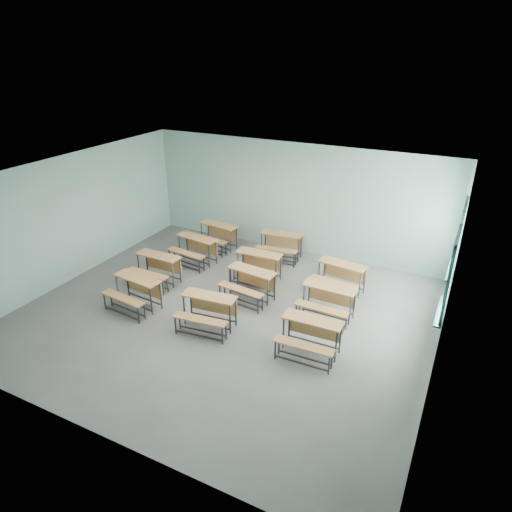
{
  "coord_description": "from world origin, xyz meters",
  "views": [
    {
      "loc": [
        4.59,
        -7.68,
        5.68
      ],
      "look_at": [
        0.16,
        1.2,
        1.0
      ],
      "focal_mm": 32.0,
      "sensor_mm": 36.0,
      "label": 1
    }
  ],
  "objects_px": {
    "desk_unit_r0c1": "(207,308)",
    "desk_unit_r2c0": "(195,246)",
    "desk_unit_r0c2": "(310,332)",
    "desk_unit_r3c0": "(217,233)",
    "desk_unit_r0c0": "(135,289)",
    "desk_unit_r2c2": "(340,274)",
    "desk_unit_r3c1": "(280,242)",
    "desk_unit_r2c1": "(257,263)",
    "desk_unit_r1c2": "(328,298)",
    "desk_unit_r1c1": "(249,281)",
    "desk_unit_r1c0": "(156,265)"
  },
  "relations": [
    {
      "from": "desk_unit_r2c1",
      "to": "desk_unit_r3c1",
      "type": "height_order",
      "value": "same"
    },
    {
      "from": "desk_unit_r1c1",
      "to": "desk_unit_r2c2",
      "type": "height_order",
      "value": "same"
    },
    {
      "from": "desk_unit_r1c1",
      "to": "desk_unit_r3c0",
      "type": "xyz_separation_m",
      "value": [
        -2.26,
        2.24,
        0.0
      ]
    },
    {
      "from": "desk_unit_r0c0",
      "to": "desk_unit_r0c2",
      "type": "height_order",
      "value": "same"
    },
    {
      "from": "desk_unit_r1c2",
      "to": "desk_unit_r3c0",
      "type": "height_order",
      "value": "same"
    },
    {
      "from": "desk_unit_r1c2",
      "to": "desk_unit_r3c0",
      "type": "xyz_separation_m",
      "value": [
        -4.19,
        2.19,
        0.0
      ]
    },
    {
      "from": "desk_unit_r1c1",
      "to": "desk_unit_r2c0",
      "type": "distance_m",
      "value": 2.55
    },
    {
      "from": "desk_unit_r2c0",
      "to": "desk_unit_r0c2",
      "type": "bearing_deg",
      "value": -22.01
    },
    {
      "from": "desk_unit_r2c0",
      "to": "desk_unit_r0c0",
      "type": "bearing_deg",
      "value": -80.13
    },
    {
      "from": "desk_unit_r2c0",
      "to": "desk_unit_r2c1",
      "type": "height_order",
      "value": "same"
    },
    {
      "from": "desk_unit_r3c0",
      "to": "desk_unit_r0c1",
      "type": "bearing_deg",
      "value": -54.58
    },
    {
      "from": "desk_unit_r0c0",
      "to": "desk_unit_r2c2",
      "type": "xyz_separation_m",
      "value": [
        4.04,
        2.84,
        0.0
      ]
    },
    {
      "from": "desk_unit_r0c1",
      "to": "desk_unit_r2c2",
      "type": "height_order",
      "value": "same"
    },
    {
      "from": "desk_unit_r2c1",
      "to": "desk_unit_r3c1",
      "type": "xyz_separation_m",
      "value": [
        -0.0,
        1.48,
        0.0
      ]
    },
    {
      "from": "desk_unit_r0c2",
      "to": "desk_unit_r2c0",
      "type": "bearing_deg",
      "value": 149.13
    },
    {
      "from": "desk_unit_r0c0",
      "to": "desk_unit_r1c0",
      "type": "relative_size",
      "value": 1.06
    },
    {
      "from": "desk_unit_r1c1",
      "to": "desk_unit_r2c1",
      "type": "xyz_separation_m",
      "value": [
        -0.26,
        0.96,
        0.0
      ]
    },
    {
      "from": "desk_unit_r1c1",
      "to": "desk_unit_r2c1",
      "type": "bearing_deg",
      "value": 112.34
    },
    {
      "from": "desk_unit_r0c2",
      "to": "desk_unit_r2c2",
      "type": "height_order",
      "value": "same"
    },
    {
      "from": "desk_unit_r1c0",
      "to": "desk_unit_r2c1",
      "type": "distance_m",
      "value": 2.59
    },
    {
      "from": "desk_unit_r0c0",
      "to": "desk_unit_r0c2",
      "type": "distance_m",
      "value": 4.25
    },
    {
      "from": "desk_unit_r1c0",
      "to": "desk_unit_r1c1",
      "type": "height_order",
      "value": "same"
    },
    {
      "from": "desk_unit_r1c2",
      "to": "desk_unit_r3c1",
      "type": "distance_m",
      "value": 3.25
    },
    {
      "from": "desk_unit_r0c2",
      "to": "desk_unit_r3c0",
      "type": "xyz_separation_m",
      "value": [
        -4.31,
        3.61,
        0.0
      ]
    },
    {
      "from": "desk_unit_r3c0",
      "to": "desk_unit_r3c1",
      "type": "relative_size",
      "value": 1.01
    },
    {
      "from": "desk_unit_r1c2",
      "to": "desk_unit_r3c1",
      "type": "xyz_separation_m",
      "value": [
        -2.2,
        2.39,
        0.0
      ]
    },
    {
      "from": "desk_unit_r2c1",
      "to": "desk_unit_r1c1",
      "type": "bearing_deg",
      "value": -76.47
    },
    {
      "from": "desk_unit_r1c1",
      "to": "desk_unit_r3c1",
      "type": "distance_m",
      "value": 2.45
    },
    {
      "from": "desk_unit_r2c0",
      "to": "desk_unit_r2c1",
      "type": "xyz_separation_m",
      "value": [
        2.03,
        -0.16,
        0.0
      ]
    },
    {
      "from": "desk_unit_r2c0",
      "to": "desk_unit_r3c1",
      "type": "relative_size",
      "value": 1.01
    },
    {
      "from": "desk_unit_r1c0",
      "to": "desk_unit_r1c2",
      "type": "xyz_separation_m",
      "value": [
        4.45,
        0.37,
        0.0
      ]
    },
    {
      "from": "desk_unit_r2c2",
      "to": "desk_unit_r0c0",
      "type": "bearing_deg",
      "value": -138.03
    },
    {
      "from": "desk_unit_r1c0",
      "to": "desk_unit_r2c2",
      "type": "relative_size",
      "value": 0.94
    },
    {
      "from": "desk_unit_r0c2",
      "to": "desk_unit_r1c2",
      "type": "xyz_separation_m",
      "value": [
        -0.12,
        1.42,
        0.0
      ]
    },
    {
      "from": "desk_unit_r3c0",
      "to": "desk_unit_r2c0",
      "type": "bearing_deg",
      "value": -84.85
    },
    {
      "from": "desk_unit_r1c1",
      "to": "desk_unit_r2c2",
      "type": "distance_m",
      "value": 2.26
    },
    {
      "from": "desk_unit_r0c1",
      "to": "desk_unit_r3c1",
      "type": "bearing_deg",
      "value": 83.92
    },
    {
      "from": "desk_unit_r3c1",
      "to": "desk_unit_r2c0",
      "type": "bearing_deg",
      "value": -153.28
    },
    {
      "from": "desk_unit_r1c2",
      "to": "desk_unit_r3c0",
      "type": "bearing_deg",
      "value": 154.38
    },
    {
      "from": "desk_unit_r2c0",
      "to": "desk_unit_r2c2",
      "type": "bearing_deg",
      "value": 10.38
    },
    {
      "from": "desk_unit_r0c0",
      "to": "desk_unit_r1c1",
      "type": "distance_m",
      "value": 2.68
    },
    {
      "from": "desk_unit_r1c1",
      "to": "desk_unit_r1c0",
      "type": "bearing_deg",
      "value": -165.81
    },
    {
      "from": "desk_unit_r0c0",
      "to": "desk_unit_r1c1",
      "type": "xyz_separation_m",
      "value": [
        2.2,
        1.53,
        0.0
      ]
    },
    {
      "from": "desk_unit_r0c1",
      "to": "desk_unit_r2c0",
      "type": "height_order",
      "value": "same"
    },
    {
      "from": "desk_unit_r0c1",
      "to": "desk_unit_r1c1",
      "type": "distance_m",
      "value": 1.51
    },
    {
      "from": "desk_unit_r0c2",
      "to": "desk_unit_r2c2",
      "type": "xyz_separation_m",
      "value": [
        -0.21,
        2.68,
        0.0
      ]
    },
    {
      "from": "desk_unit_r1c1",
      "to": "desk_unit_r3c1",
      "type": "relative_size",
      "value": 1.0
    },
    {
      "from": "desk_unit_r0c0",
      "to": "desk_unit_r3c0",
      "type": "relative_size",
      "value": 0.99
    },
    {
      "from": "desk_unit_r1c0",
      "to": "desk_unit_r1c1",
      "type": "distance_m",
      "value": 2.54
    },
    {
      "from": "desk_unit_r2c2",
      "to": "desk_unit_r3c0",
      "type": "xyz_separation_m",
      "value": [
        -4.1,
        0.93,
        0.0
      ]
    }
  ]
}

